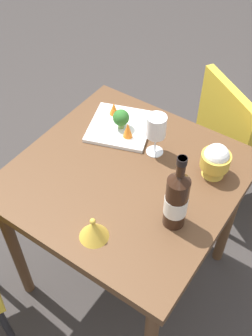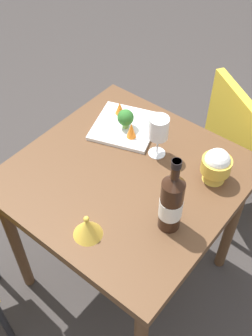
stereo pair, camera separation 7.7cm
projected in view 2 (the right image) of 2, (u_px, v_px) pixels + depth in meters
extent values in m
plane|color=#383330|center=(126.00, 271.00, 2.07)|extent=(8.00, 8.00, 0.00)
cube|color=brown|center=(126.00, 177.00, 1.54)|extent=(0.81, 0.81, 0.04)
cylinder|color=brown|center=(232.00, 223.00, 1.85)|extent=(0.05, 0.05, 0.71)
cylinder|color=brown|center=(116.00, 155.00, 2.14)|extent=(0.05, 0.05, 0.71)
cylinder|color=brown|center=(16.00, 243.00, 1.78)|extent=(0.05, 0.05, 0.71)
cube|color=gold|center=(232.00, 129.00, 1.84)|extent=(0.35, 0.26, 0.40)
cylinder|color=black|center=(205.00, 168.00, 2.28)|extent=(0.03, 0.03, 0.43)
cylinder|color=black|center=(233.00, 214.00, 2.05)|extent=(0.03, 0.03, 0.43)
cylinder|color=black|center=(4.00, 321.00, 1.68)|extent=(0.03, 0.03, 0.43)
cylinder|color=black|center=(171.00, 205.00, 1.29)|extent=(0.07, 0.08, 0.21)
cone|color=black|center=(174.00, 181.00, 1.20)|extent=(0.07, 0.08, 0.03)
cylinder|color=black|center=(176.00, 169.00, 1.16)|extent=(0.03, 0.03, 0.07)
cylinder|color=black|center=(176.00, 164.00, 1.15)|extent=(0.03, 0.03, 0.02)
cylinder|color=silver|center=(171.00, 207.00, 1.29)|extent=(0.08, 0.08, 0.07)
cylinder|color=white|center=(157.00, 153.00, 1.59)|extent=(0.07, 0.07, 0.00)
cylinder|color=white|center=(157.00, 145.00, 1.56)|extent=(0.01, 0.01, 0.08)
cylinder|color=white|center=(159.00, 128.00, 1.50)|extent=(0.08, 0.08, 0.09)
cone|color=gold|center=(214.00, 175.00, 1.49)|extent=(0.08, 0.08, 0.04)
cylinder|color=gold|center=(216.00, 165.00, 1.45)|extent=(0.11, 0.11, 0.05)
sphere|color=white|center=(217.00, 161.00, 1.43)|extent=(0.09, 0.09, 0.09)
cone|color=gold|center=(87.00, 227.00, 1.31)|extent=(0.10, 0.10, 0.07)
sphere|color=gold|center=(86.00, 219.00, 1.28)|extent=(0.02, 0.02, 0.02)
cube|color=white|center=(125.00, 126.00, 1.69)|extent=(0.32, 0.32, 0.02)
cylinder|color=#729E4C|center=(126.00, 125.00, 1.67)|extent=(0.03, 0.03, 0.03)
sphere|color=#2D6B28|center=(126.00, 117.00, 1.64)|extent=(0.07, 0.07, 0.07)
cone|color=orange|center=(131.00, 130.00, 1.61)|extent=(0.04, 0.04, 0.07)
cone|color=orange|center=(120.00, 108.00, 1.72)|extent=(0.04, 0.04, 0.06)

